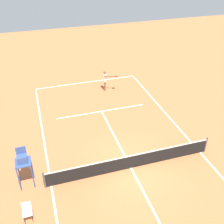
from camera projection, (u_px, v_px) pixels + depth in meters
The scene contains 7 objects.
ground_plane at pixel (131, 168), 15.74m from camera, with size 60.00×60.00×0.00m, color #C66B3D.
court_lines at pixel (131, 168), 15.73m from camera, with size 9.22×23.26×0.01m.
tennis_net at pixel (131, 162), 15.47m from camera, with size 9.82×0.10×1.07m.
player_serving at pixel (105, 79), 23.18m from camera, with size 1.20×0.95×1.80m.
tennis_ball at pixel (100, 96), 22.84m from camera, with size 0.07×0.07×0.07m, color #CCE033.
umpire_chair at pixel (23, 161), 13.87m from camera, with size 0.80×0.80×2.41m.
courtside_chair_near at pixel (27, 211), 12.64m from camera, with size 0.44×0.46×0.95m.
Camera 1 is at (4.47, 10.66, 11.21)m, focal length 43.79 mm.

